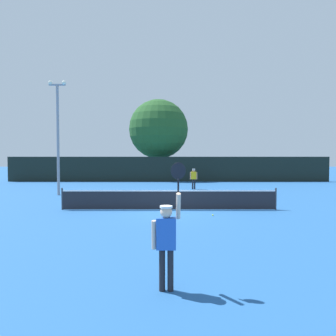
% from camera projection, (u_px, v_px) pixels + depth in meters
% --- Properties ---
extents(ground_plane, '(120.00, 120.00, 0.00)m').
position_uv_depth(ground_plane, '(169.00, 210.00, 15.34)').
color(ground_plane, '#235693').
extents(tennis_net, '(10.57, 0.08, 1.07)m').
position_uv_depth(tennis_net, '(169.00, 199.00, 15.32)').
color(tennis_net, '#232328').
rests_on(tennis_net, ground).
extents(perimeter_fence, '(32.93, 0.12, 2.55)m').
position_uv_depth(perimeter_fence, '(168.00, 169.00, 31.97)').
color(perimeter_fence, black).
rests_on(perimeter_fence, ground).
extents(player_serving, '(0.68, 0.40, 2.53)m').
position_uv_depth(player_serving, '(166.00, 234.00, 6.10)').
color(player_serving, blue).
rests_on(player_serving, ground).
extents(player_receiving, '(0.57, 0.24, 1.62)m').
position_uv_depth(player_receiving, '(193.00, 177.00, 24.61)').
color(player_receiving, yellow).
rests_on(player_receiving, ground).
extents(tennis_ball, '(0.07, 0.07, 0.07)m').
position_uv_depth(tennis_ball, '(212.00, 215.00, 13.77)').
color(tennis_ball, '#CCE033').
rests_on(tennis_ball, ground).
extents(light_pole, '(1.18, 0.28, 7.64)m').
position_uv_depth(light_pole, '(57.00, 130.00, 20.86)').
color(light_pole, gray).
rests_on(light_pole, ground).
extents(large_tree, '(6.62, 6.62, 8.94)m').
position_uv_depth(large_tree, '(158.00, 129.00, 35.01)').
color(large_tree, brown).
rests_on(large_tree, ground).
extents(parked_car_near, '(2.05, 4.27, 1.69)m').
position_uv_depth(parked_car_near, '(147.00, 170.00, 40.67)').
color(parked_car_near, red).
rests_on(parked_car_near, ground).
extents(parked_car_mid, '(2.34, 4.38, 1.69)m').
position_uv_depth(parked_car_mid, '(215.00, 170.00, 39.97)').
color(parked_car_mid, '#B7B7BC').
rests_on(parked_car_mid, ground).
extents(parked_car_far, '(2.50, 4.43, 1.69)m').
position_uv_depth(parked_car_far, '(249.00, 171.00, 37.30)').
color(parked_car_far, red).
rests_on(parked_car_far, ground).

